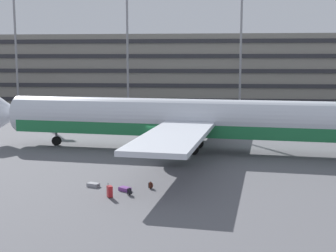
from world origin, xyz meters
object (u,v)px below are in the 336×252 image
object	(u,v)px
suitcase_silver	(93,185)
suitcase_black	(110,191)
airliner	(187,120)
backpack_small	(130,192)
backpack_large	(151,185)
suitcase_laid_flat	(125,189)

from	to	relation	value
suitcase_silver	suitcase_black	world-z (taller)	suitcase_black
airliner	suitcase_silver	size ratio (longest dim) A/B	43.65
backpack_small	backpack_large	bearing A→B (deg)	54.91
suitcase_silver	suitcase_laid_flat	xyz separation A→B (m)	(2.28, -0.79, -0.00)
suitcase_laid_flat	suitcase_silver	bearing A→B (deg)	160.86
suitcase_black	backpack_large	bearing A→B (deg)	44.20
suitcase_silver	suitcase_black	size ratio (longest dim) A/B	1.00
suitcase_silver	backpack_large	bearing A→B (deg)	-1.66
suitcase_laid_flat	backpack_small	size ratio (longest dim) A/B	1.70
suitcase_black	backpack_small	xyz separation A→B (m)	(1.13, 0.60, -0.16)
suitcase_black	backpack_large	size ratio (longest dim) A/B	1.80
suitcase_silver	suitcase_black	xyz separation A→B (m)	(1.62, -2.31, 0.27)
backpack_small	backpack_large	distance (m)	1.96
airliner	backpack_large	xyz separation A→B (m)	(-1.72, -12.81, -2.70)
airliner	suitcase_silver	xyz separation A→B (m)	(-5.60, -12.70, -2.79)
airliner	backpack_large	size ratio (longest dim) A/B	78.70
backpack_large	backpack_small	bearing A→B (deg)	-125.09
suitcase_silver	suitcase_laid_flat	distance (m)	2.42
suitcase_black	suitcase_laid_flat	xyz separation A→B (m)	(0.66, 1.52, -0.27)
backpack_small	suitcase_silver	bearing A→B (deg)	148.16
airliner	suitcase_silver	bearing A→B (deg)	-113.81
suitcase_laid_flat	backpack_large	size ratio (longest dim) A/B	1.77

